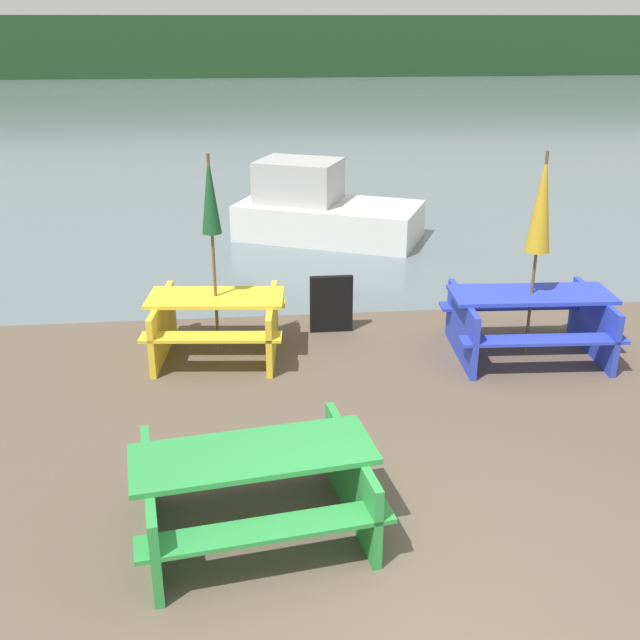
{
  "coord_description": "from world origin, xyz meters",
  "views": [
    {
      "loc": [
        -1.07,
        -3.63,
        3.79
      ],
      "look_at": [
        -0.32,
        3.61,
        0.85
      ],
      "focal_mm": 42.0,
      "sensor_mm": 36.0,
      "label": 1
    }
  ],
  "objects_px": {
    "picnic_table_green": "(254,483)",
    "picnic_table_blue": "(529,318)",
    "signboard": "(331,304)",
    "picnic_table_yellow": "(217,319)",
    "boat": "(321,210)",
    "umbrella_darkgreen": "(210,198)",
    "umbrella_gold": "(542,204)"
  },
  "relations": [
    {
      "from": "picnic_table_green",
      "to": "picnic_table_yellow",
      "type": "bearing_deg",
      "value": 96.12
    },
    {
      "from": "picnic_table_yellow",
      "to": "umbrella_darkgreen",
      "type": "xyz_separation_m",
      "value": [
        0.0,
        0.0,
        1.46
      ]
    },
    {
      "from": "picnic_table_blue",
      "to": "picnic_table_yellow",
      "type": "relative_size",
      "value": 1.13
    },
    {
      "from": "picnic_table_yellow",
      "to": "umbrella_darkgreen",
      "type": "relative_size",
      "value": 0.71
    },
    {
      "from": "boat",
      "to": "picnic_table_green",
      "type": "bearing_deg",
      "value": -75.36
    },
    {
      "from": "umbrella_gold",
      "to": "signboard",
      "type": "height_order",
      "value": "umbrella_gold"
    },
    {
      "from": "picnic_table_blue",
      "to": "umbrella_gold",
      "type": "relative_size",
      "value": 0.8
    },
    {
      "from": "boat",
      "to": "signboard",
      "type": "height_order",
      "value": "boat"
    },
    {
      "from": "umbrella_darkgreen",
      "to": "boat",
      "type": "bearing_deg",
      "value": 70.53
    },
    {
      "from": "umbrella_darkgreen",
      "to": "boat",
      "type": "xyz_separation_m",
      "value": [
        1.79,
        5.06,
        -1.4
      ]
    },
    {
      "from": "picnic_table_blue",
      "to": "boat",
      "type": "xyz_separation_m",
      "value": [
        -1.91,
        5.46,
        0.03
      ]
    },
    {
      "from": "umbrella_gold",
      "to": "boat",
      "type": "bearing_deg",
      "value": 109.3
    },
    {
      "from": "picnic_table_green",
      "to": "signboard",
      "type": "distance_m",
      "value": 4.15
    },
    {
      "from": "picnic_table_yellow",
      "to": "umbrella_darkgreen",
      "type": "distance_m",
      "value": 1.46
    },
    {
      "from": "signboard",
      "to": "picnic_table_yellow",
      "type": "bearing_deg",
      "value": -158.38
    },
    {
      "from": "picnic_table_blue",
      "to": "boat",
      "type": "height_order",
      "value": "boat"
    },
    {
      "from": "picnic_table_green",
      "to": "picnic_table_blue",
      "type": "relative_size",
      "value": 1.05
    },
    {
      "from": "umbrella_gold",
      "to": "boat",
      "type": "xyz_separation_m",
      "value": [
        -1.91,
        5.46,
        -1.34
      ]
    },
    {
      "from": "picnic_table_green",
      "to": "umbrella_darkgreen",
      "type": "height_order",
      "value": "umbrella_darkgreen"
    },
    {
      "from": "umbrella_gold",
      "to": "signboard",
      "type": "bearing_deg",
      "value": 156.71
    },
    {
      "from": "picnic_table_green",
      "to": "boat",
      "type": "xyz_separation_m",
      "value": [
        1.42,
        8.5,
        0.07
      ]
    },
    {
      "from": "picnic_table_green",
      "to": "picnic_table_blue",
      "type": "height_order",
      "value": "picnic_table_blue"
    },
    {
      "from": "picnic_table_green",
      "to": "signboard",
      "type": "xyz_separation_m",
      "value": [
        1.08,
        4.01,
        -0.07
      ]
    },
    {
      "from": "picnic_table_blue",
      "to": "signboard",
      "type": "xyz_separation_m",
      "value": [
        -2.26,
        0.97,
        -0.1
      ]
    },
    {
      "from": "picnic_table_green",
      "to": "umbrella_gold",
      "type": "relative_size",
      "value": 0.84
    },
    {
      "from": "picnic_table_green",
      "to": "signboard",
      "type": "height_order",
      "value": "signboard"
    },
    {
      "from": "umbrella_darkgreen",
      "to": "picnic_table_blue",
      "type": "bearing_deg",
      "value": -6.16
    },
    {
      "from": "picnic_table_green",
      "to": "signboard",
      "type": "bearing_deg",
      "value": 74.97
    },
    {
      "from": "picnic_table_yellow",
      "to": "signboard",
      "type": "xyz_separation_m",
      "value": [
        1.44,
        0.57,
        -0.08
      ]
    },
    {
      "from": "picnic_table_yellow",
      "to": "boat",
      "type": "distance_m",
      "value": 5.37
    },
    {
      "from": "picnic_table_green",
      "to": "umbrella_darkgreen",
      "type": "relative_size",
      "value": 0.85
    },
    {
      "from": "picnic_table_green",
      "to": "umbrella_darkgreen",
      "type": "bearing_deg",
      "value": 96.12
    }
  ]
}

